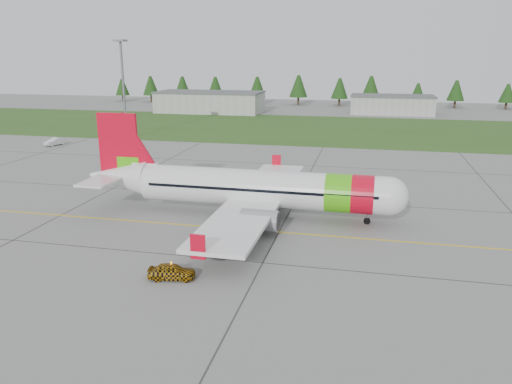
# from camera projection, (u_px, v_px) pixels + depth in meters

# --- Properties ---
(ground) EXTENTS (320.00, 320.00, 0.00)m
(ground) POSITION_uv_depth(u_px,v_px,m) (156.00, 253.00, 45.58)
(ground) COLOR gray
(ground) RESTS_ON ground
(aircraft) EXTENTS (36.62, 33.57, 11.10)m
(aircraft) POSITION_uv_depth(u_px,v_px,m) (254.00, 188.00, 55.29)
(aircraft) COLOR white
(aircraft) RESTS_ON ground
(follow_me_car) EXTENTS (1.56, 1.75, 3.82)m
(follow_me_car) POSITION_uv_depth(u_px,v_px,m) (171.00, 257.00, 39.89)
(follow_me_car) COLOR #CC8B0B
(follow_me_car) RESTS_ON ground
(service_van) EXTENTS (1.95, 1.89, 4.53)m
(service_van) POSITION_uv_depth(u_px,v_px,m) (54.00, 134.00, 98.62)
(service_van) COLOR silver
(service_van) RESTS_ON ground
(grass_strip) EXTENTS (320.00, 50.00, 0.03)m
(grass_strip) POSITION_uv_depth(u_px,v_px,m) (292.00, 128.00, 122.66)
(grass_strip) COLOR #30561E
(grass_strip) RESTS_ON ground
(taxi_guideline) EXTENTS (120.00, 0.25, 0.02)m
(taxi_guideline) POSITION_uv_depth(u_px,v_px,m) (186.00, 225.00, 53.09)
(taxi_guideline) COLOR gold
(taxi_guideline) RESTS_ON ground
(hangar_west) EXTENTS (32.00, 14.00, 6.00)m
(hangar_west) POSITION_uv_depth(u_px,v_px,m) (210.00, 103.00, 154.52)
(hangar_west) COLOR #A8A8A3
(hangar_west) RESTS_ON ground
(hangar_east) EXTENTS (24.00, 12.00, 5.20)m
(hangar_east) POSITION_uv_depth(u_px,v_px,m) (392.00, 105.00, 150.53)
(hangar_east) COLOR #A8A8A3
(hangar_east) RESTS_ON ground
(floodlight_mast) EXTENTS (0.50, 0.50, 20.00)m
(floodlight_mast) POSITION_uv_depth(u_px,v_px,m) (124.00, 91.00, 104.18)
(floodlight_mast) COLOR slate
(floodlight_mast) RESTS_ON ground
(treeline) EXTENTS (160.00, 8.00, 10.00)m
(treeline) POSITION_uv_depth(u_px,v_px,m) (316.00, 91.00, 173.97)
(treeline) COLOR #1C3F14
(treeline) RESTS_ON ground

